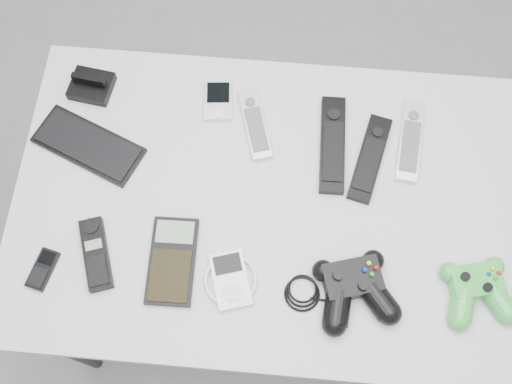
# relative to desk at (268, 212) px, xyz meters

# --- Properties ---
(floor) EXTENTS (3.50, 3.50, 0.00)m
(floor) POSITION_rel_desk_xyz_m (-0.07, -0.03, -0.67)
(floor) COLOR slate
(floor) RESTS_ON ground
(desk) EXTENTS (1.10, 0.71, 0.73)m
(desk) POSITION_rel_desk_xyz_m (0.00, 0.00, 0.00)
(desk) COLOR #AFAEB1
(desk) RESTS_ON floor
(pda_keyboard) EXTENTS (0.26, 0.19, 0.01)m
(pda_keyboard) POSITION_rel_desk_xyz_m (-0.41, 0.10, 0.07)
(pda_keyboard) COLOR black
(pda_keyboard) RESTS_ON desk
(dock_bracket) EXTENTS (0.10, 0.09, 0.05)m
(dock_bracket) POSITION_rel_desk_xyz_m (-0.43, 0.24, 0.09)
(dock_bracket) COLOR black
(dock_bracket) RESTS_ON desk
(pda) EXTENTS (0.07, 0.10, 0.02)m
(pda) POSITION_rel_desk_xyz_m (-0.13, 0.23, 0.07)
(pda) COLOR silver
(pda) RESTS_ON desk
(remote_silver_a) EXTENTS (0.09, 0.18, 0.02)m
(remote_silver_a) POSITION_rel_desk_xyz_m (-0.05, 0.18, 0.07)
(remote_silver_a) COLOR silver
(remote_silver_a) RESTS_ON desk
(remote_black_a) EXTENTS (0.06, 0.23, 0.02)m
(remote_black_a) POSITION_rel_desk_xyz_m (0.13, 0.14, 0.08)
(remote_black_a) COLOR black
(remote_black_a) RESTS_ON desk
(remote_black_b) EXTENTS (0.10, 0.21, 0.02)m
(remote_black_b) POSITION_rel_desk_xyz_m (0.21, 0.12, 0.07)
(remote_black_b) COLOR black
(remote_black_b) RESTS_ON desk
(remote_silver_b) EXTENTS (0.07, 0.20, 0.02)m
(remote_silver_b) POSITION_rel_desk_xyz_m (0.30, 0.17, 0.07)
(remote_silver_b) COLOR silver
(remote_silver_b) RESTS_ON desk
(mobile_phone) EXTENTS (0.06, 0.09, 0.01)m
(mobile_phone) POSITION_rel_desk_xyz_m (-0.45, -0.19, 0.07)
(mobile_phone) COLOR black
(mobile_phone) RESTS_ON desk
(cordless_handset) EXTENTS (0.10, 0.16, 0.02)m
(cordless_handset) POSITION_rel_desk_xyz_m (-0.34, -0.15, 0.08)
(cordless_handset) COLOR black
(cordless_handset) RESTS_ON desk
(calculator) EXTENTS (0.10, 0.19, 0.02)m
(calculator) POSITION_rel_desk_xyz_m (-0.19, -0.15, 0.07)
(calculator) COLOR black
(calculator) RESTS_ON desk
(mp3_player) EXTENTS (0.14, 0.14, 0.02)m
(mp3_player) POSITION_rel_desk_xyz_m (-0.06, -0.18, 0.07)
(mp3_player) COLOR silver
(mp3_player) RESTS_ON desk
(controller_black) EXTENTS (0.31, 0.24, 0.05)m
(controller_black) POSITION_rel_desk_xyz_m (0.18, -0.18, 0.09)
(controller_black) COLOR black
(controller_black) RESTS_ON desk
(controller_green) EXTENTS (0.17, 0.18, 0.05)m
(controller_green) POSITION_rel_desk_xyz_m (0.43, -0.16, 0.09)
(controller_green) COLOR #298F27
(controller_green) RESTS_ON desk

